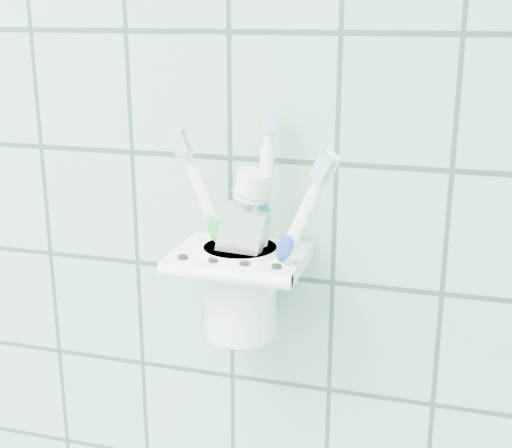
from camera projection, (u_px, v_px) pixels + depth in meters
holder_bracket at (240, 260)px, 0.65m from camera, size 0.12×0.10×0.04m
cup at (240, 287)px, 0.66m from camera, size 0.08×0.08×0.09m
toothbrush_pink at (256, 226)px, 0.63m from camera, size 0.07×0.02×0.19m
toothbrush_blue at (253, 222)px, 0.63m from camera, size 0.02×0.04×0.21m
toothbrush_orange at (249, 224)px, 0.63m from camera, size 0.08×0.05×0.19m
toothpaste_tube at (222, 236)px, 0.64m from camera, size 0.07×0.04×0.16m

